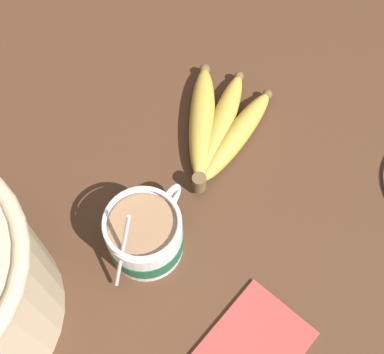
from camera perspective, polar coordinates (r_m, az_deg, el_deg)
table at (r=75.89cm, az=-3.22°, el=-5.61°), size 136.28×136.28×2.52cm
coffee_mug at (r=70.18cm, az=-5.30°, el=-6.05°), size 15.34×10.07×14.16cm
banana_bunch at (r=80.01cm, az=2.80°, el=5.39°), size 21.35×14.00×4.15cm
napkin at (r=70.18cm, az=6.14°, el=-18.07°), size 16.55×12.74×0.60cm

